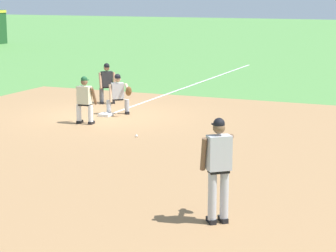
{
  "coord_description": "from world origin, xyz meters",
  "views": [
    {
      "loc": [
        -18.32,
        -10.04,
        3.93
      ],
      "look_at": [
        -5.65,
        -4.62,
        1.11
      ],
      "focal_mm": 70.0,
      "sensor_mm": 36.0,
      "label": 1
    }
  ],
  "objects_px": {
    "first_baseman": "(119,93)",
    "baserunner": "(85,98)",
    "baseball": "(136,136)",
    "umpire": "(107,82)",
    "pitcher": "(219,164)",
    "first_base_bag": "(106,115)"
  },
  "relations": [
    {
      "from": "pitcher",
      "to": "umpire",
      "type": "distance_m",
      "value": 12.78
    },
    {
      "from": "pitcher",
      "to": "first_baseman",
      "type": "bearing_deg",
      "value": 36.8
    },
    {
      "from": "baseball",
      "to": "first_baseman",
      "type": "relative_size",
      "value": 0.06
    },
    {
      "from": "first_baseman",
      "to": "umpire",
      "type": "height_order",
      "value": "umpire"
    },
    {
      "from": "first_baseman",
      "to": "baserunner",
      "type": "relative_size",
      "value": 0.92
    },
    {
      "from": "baseball",
      "to": "first_baseman",
      "type": "bearing_deg",
      "value": 35.39
    },
    {
      "from": "baseball",
      "to": "umpire",
      "type": "xyz_separation_m",
      "value": [
        4.61,
        3.4,
        0.76
      ]
    },
    {
      "from": "first_baseman",
      "to": "baserunner",
      "type": "height_order",
      "value": "baserunner"
    },
    {
      "from": "baseball",
      "to": "baserunner",
      "type": "relative_size",
      "value": 0.05
    },
    {
      "from": "first_base_bag",
      "to": "first_baseman",
      "type": "bearing_deg",
      "value": -34.41
    },
    {
      "from": "first_baseman",
      "to": "baserunner",
      "type": "bearing_deg",
      "value": 172.26
    },
    {
      "from": "first_base_bag",
      "to": "pitcher",
      "type": "xyz_separation_m",
      "value": [
        -8.02,
        -6.58,
        1.01
      ]
    },
    {
      "from": "first_base_bag",
      "to": "pitcher",
      "type": "relative_size",
      "value": 0.2
    },
    {
      "from": "umpire",
      "to": "first_base_bag",
      "type": "bearing_deg",
      "value": -152.9
    },
    {
      "from": "first_base_bag",
      "to": "baseball",
      "type": "xyz_separation_m",
      "value": [
        -2.43,
        -2.29,
        -0.01
      ]
    },
    {
      "from": "first_base_bag",
      "to": "baserunner",
      "type": "bearing_deg",
      "value": -178.47
    },
    {
      "from": "baseball",
      "to": "pitcher",
      "type": "bearing_deg",
      "value": -142.51
    },
    {
      "from": "baseball",
      "to": "umpire",
      "type": "height_order",
      "value": "umpire"
    },
    {
      "from": "baseball",
      "to": "baserunner",
      "type": "distance_m",
      "value": 2.61
    },
    {
      "from": "baseball",
      "to": "first_baseman",
      "type": "distance_m",
      "value": 3.54
    },
    {
      "from": "baseball",
      "to": "first_baseman",
      "type": "height_order",
      "value": "first_baseman"
    },
    {
      "from": "first_base_bag",
      "to": "umpire",
      "type": "bearing_deg",
      "value": 27.1
    }
  ]
}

